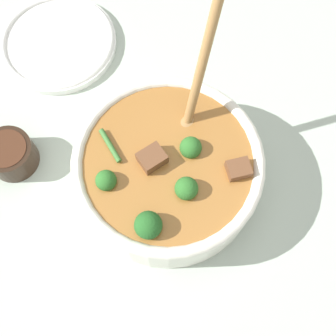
{
  "coord_description": "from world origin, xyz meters",
  "views": [
    {
      "loc": [
        0.14,
        0.14,
        0.58
      ],
      "look_at": [
        0.0,
        0.0,
        0.06
      ],
      "focal_mm": 45.0,
      "sensor_mm": 36.0,
      "label": 1
    }
  ],
  "objects": [
    {
      "name": "ground_plane",
      "position": [
        0.0,
        0.0,
        0.0
      ],
      "size": [
        4.0,
        4.0,
        0.0
      ],
      "primitive_type": "plane",
      "color": "#ADBCAD"
    },
    {
      "name": "stew_bowl",
      "position": [
        0.0,
        0.0,
        0.05
      ],
      "size": [
        0.26,
        0.25,
        0.26
      ],
      "color": "white",
      "rests_on": "ground_plane"
    },
    {
      "name": "condiment_bowl",
      "position": [
        0.14,
        -0.19,
        0.02
      ],
      "size": [
        0.07,
        0.07,
        0.05
      ],
      "color": "black",
      "rests_on": "ground_plane"
    },
    {
      "name": "empty_plate",
      "position": [
        -0.04,
        -0.3,
        0.01
      ],
      "size": [
        0.19,
        0.19,
        0.02
      ],
      "color": "white",
      "rests_on": "ground_plane"
    }
  ]
}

